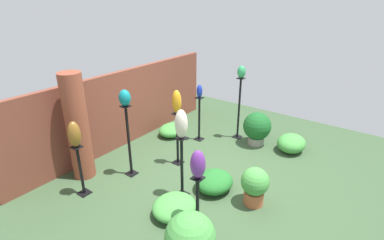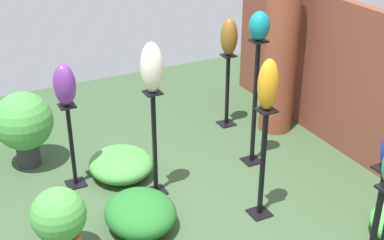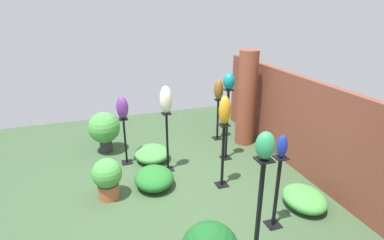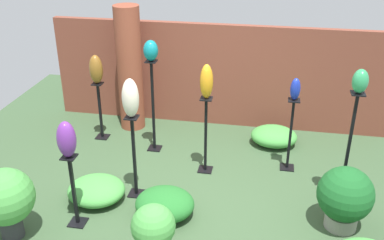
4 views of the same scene
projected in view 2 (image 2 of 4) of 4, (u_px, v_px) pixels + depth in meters
The scene contains 17 objects.
ground_plane at pixel (193, 231), 4.95m from camera, with size 8.00×8.00×0.00m, color #385133.
brick_pillar at pixel (280, 51), 6.36m from camera, with size 0.41×0.41×2.05m, color brown.
pedestal_bronze at pixel (227, 94), 6.72m from camera, with size 0.20×0.20×0.94m.
pedestal_cobalt at pixel (374, 232), 4.17m from camera, with size 0.20×0.20×1.07m.
pedestal_violet at pixel (72, 150), 5.47m from camera, with size 0.20×0.20×0.92m.
pedestal_amber at pixel (262, 169), 4.97m from camera, with size 0.20×0.20×1.12m.
pedestal_teal at pixel (255, 109), 5.78m from camera, with size 0.20×0.20×1.43m.
pedestal_ivory at pixel (155, 149), 5.30m from camera, with size 0.20×0.20×1.13m.
art_vase_bronze at pixel (229, 37), 6.39m from camera, with size 0.21×0.21×0.45m, color brown.
art_vase_violet at pixel (65, 85), 5.15m from camera, with size 0.21×0.22×0.43m, color #6B2D8C.
art_vase_amber at pixel (268, 85), 4.59m from camera, with size 0.17×0.19×0.47m, color orange.
art_vase_teal at pixel (259, 26), 5.37m from camera, with size 0.21×0.22×0.30m, color #0F727A.
art_vase_ivory at pixel (152, 67), 4.91m from camera, with size 0.20×0.22×0.49m, color beige.
potted_plant_back_center at pixel (59, 221), 4.48m from camera, with size 0.47×0.47×0.68m.
potted_plant_walkway_edge at pixel (24, 123), 5.79m from camera, with size 0.64×0.64×0.86m.
foliage_bed_center at pixel (121, 164), 5.75m from camera, with size 0.74×0.68×0.28m, color #479942.
foliage_bed_rear at pixel (140, 213), 4.93m from camera, with size 0.72×0.66×0.33m, color #236B28.
Camera 2 is at (3.53, -1.81, 3.14)m, focal length 50.00 mm.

